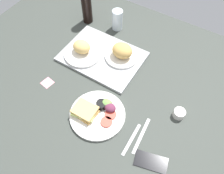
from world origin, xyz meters
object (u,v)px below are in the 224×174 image
at_px(serving_tray, 102,56).
at_px(plate_with_salad, 97,113).
at_px(espresso_cup, 179,114).
at_px(fork, 131,139).
at_px(bread_plate_near, 82,50).
at_px(drinking_glass, 117,20).
at_px(knife, 141,136).
at_px(soda_bottle, 87,6).
at_px(sticky_note, 47,83).
at_px(bread_plate_far, 122,52).
at_px(cell_phone, 151,162).

xyz_separation_m(serving_tray, plate_with_salad, (0.18, -0.33, 0.01)).
bearing_deg(espresso_cup, fork, -120.60).
relative_size(bread_plate_near, fork, 1.27).
xyz_separation_m(bread_plate_near, plate_with_salad, (0.28, -0.28, -0.03)).
bearing_deg(serving_tray, plate_with_salad, -61.03).
height_order(drinking_glass, espresso_cup, drinking_glass).
relative_size(bread_plate_near, knife, 1.14).
relative_size(soda_bottle, sticky_note, 3.98).
bearing_deg(drinking_glass, bread_plate_near, -98.92).
height_order(serving_tray, knife, serving_tray).
relative_size(bread_plate_far, knife, 1.00).
relative_size(bread_plate_near, soda_bottle, 0.97).
bearing_deg(drinking_glass, knife, -50.33).
bearing_deg(bread_plate_near, espresso_cup, -6.85).
relative_size(espresso_cup, knife, 0.29).
distance_m(plate_with_salad, sticky_note, 0.33).
relative_size(serving_tray, bread_plate_near, 2.08).
relative_size(plate_with_salad, fork, 1.59).
bearing_deg(bread_plate_far, soda_bottle, 154.47).
bearing_deg(fork, soda_bottle, 47.10).
xyz_separation_m(serving_tray, knife, (0.42, -0.31, -0.01)).
bearing_deg(plate_with_salad, drinking_glass, 111.97).
height_order(cell_phone, sticky_note, cell_phone).
relative_size(knife, sticky_note, 3.39).
xyz_separation_m(knife, sticky_note, (-0.57, 0.00, -0.00)).
distance_m(plate_with_salad, knife, 0.24).
relative_size(espresso_cup, sticky_note, 1.00).
height_order(knife, sticky_note, knife).
bearing_deg(cell_phone, bread_plate_far, 117.79).
height_order(fork, sticky_note, fork).
height_order(plate_with_salad, fork, plate_with_salad).
height_order(plate_with_salad, drinking_glass, drinking_glass).
xyz_separation_m(serving_tray, fork, (0.39, -0.35, -0.01)).
relative_size(plate_with_salad, drinking_glass, 2.07).
xyz_separation_m(drinking_glass, cell_phone, (0.56, -0.65, -0.06)).
bearing_deg(serving_tray, drinking_glass, 102.21).
distance_m(bread_plate_far, sticky_note, 0.44).
height_order(bread_plate_near, fork, bread_plate_near).
relative_size(serving_tray, espresso_cup, 8.04).
bearing_deg(soda_bottle, bread_plate_near, -60.46).
xyz_separation_m(drinking_glass, sticky_note, (-0.10, -0.57, -0.06)).
relative_size(plate_with_salad, soda_bottle, 1.21).
distance_m(drinking_glass, soda_bottle, 0.21).
distance_m(bread_plate_far, plate_with_salad, 0.38).
distance_m(knife, cell_phone, 0.12).
distance_m(espresso_cup, knife, 0.22).
bearing_deg(fork, plate_with_salad, 81.97).
height_order(soda_bottle, fork, soda_bottle).
bearing_deg(espresso_cup, sticky_note, -164.55).
distance_m(drinking_glass, sticky_note, 0.58).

